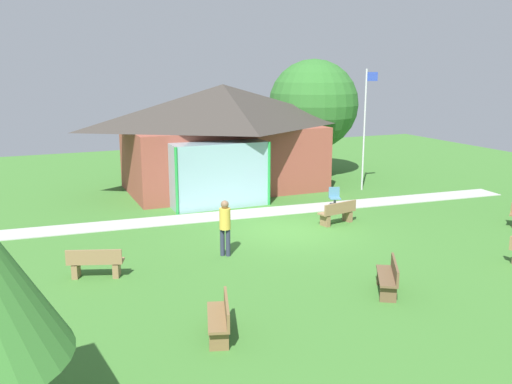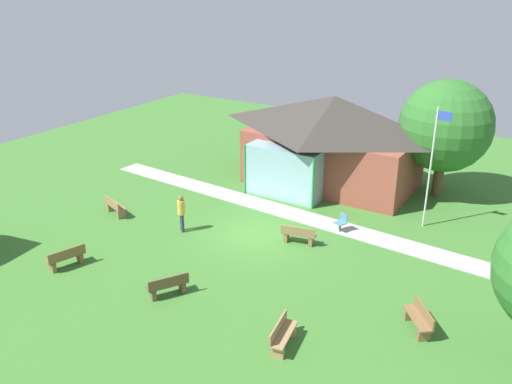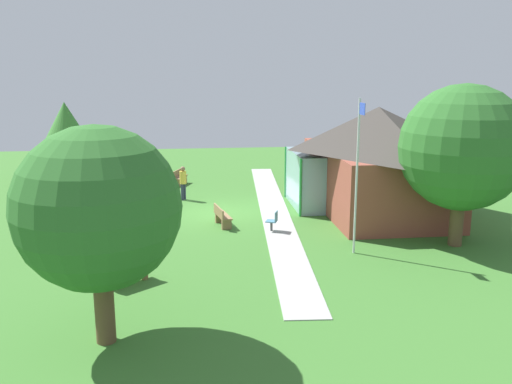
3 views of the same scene
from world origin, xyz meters
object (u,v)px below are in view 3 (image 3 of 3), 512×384
object	(u,v)px
bench_lawn_far_right	(128,271)
patio_chair_lawn_spare	(273,222)
visitor_strolling_lawn	(183,180)
bench_front_left	(92,187)
bench_front_right	(53,241)
bench_mid_left	(179,178)
tree_far_east	(98,209)
tree_lawn_corner	(66,127)
pavilion	(373,157)
bench_rear_near_path	(222,217)
flagpole	(357,170)
bench_front_center	(86,208)
tree_behind_pavilion_right	(463,148)

from	to	relation	value
bench_lawn_far_right	patio_chair_lawn_spare	xyz separation A→B (m)	(-4.99, 5.29, 0.01)
patio_chair_lawn_spare	visitor_strolling_lawn	distance (m)	7.17
bench_front_left	visitor_strolling_lawn	world-z (taller)	visitor_strolling_lawn
bench_front_right	bench_mid_left	distance (m)	12.36
bench_front_left	patio_chair_lawn_spare	xyz separation A→B (m)	(7.98, 8.59, 0.01)
bench_front_right	tree_far_east	bearing A→B (deg)	102.86
tree_far_east	tree_lawn_corner	size ratio (longest dim) A/B	1.14
pavilion	bench_rear_near_path	xyz separation A→B (m)	(1.84, -7.16, -2.14)
flagpole	bench_front_left	size ratio (longest dim) A/B	3.56
tree_lawn_corner	tree_far_east	bearing A→B (deg)	14.13
visitor_strolling_lawn	tree_lawn_corner	world-z (taller)	tree_lawn_corner
flagpole	visitor_strolling_lawn	bearing A→B (deg)	-145.62
tree_lawn_corner	bench_front_center	bearing A→B (deg)	16.13
flagpole	tree_far_east	size ratio (longest dim) A/B	1.05
bench_mid_left	bench_front_center	bearing A→B (deg)	-11.27
pavilion	patio_chair_lawn_spare	bearing A→B (deg)	-60.21
flagpole	bench_rear_near_path	world-z (taller)	flagpole
bench_front_center	bench_front_right	world-z (taller)	same
bench_lawn_far_right	tree_behind_pavilion_right	world-z (taller)	tree_behind_pavilion_right
bench_mid_left	visitor_strolling_lawn	size ratio (longest dim) A/B	0.90
pavilion	tree_behind_pavilion_right	size ratio (longest dim) A/B	1.61
bench_front_left	tree_behind_pavilion_right	size ratio (longest dim) A/B	0.26
bench_front_center	pavilion	bearing A→B (deg)	30.15
bench_front_center	bench_front_right	size ratio (longest dim) A/B	0.97
bench_lawn_far_right	patio_chair_lawn_spare	bearing A→B (deg)	4.92
pavilion	bench_front_right	world-z (taller)	pavilion
pavilion	tree_far_east	xyz separation A→B (m)	(11.61, -10.54, 0.79)
flagpole	tree_lawn_corner	distance (m)	20.64
bench_lawn_far_right	tree_far_east	bearing A→B (deg)	-130.19
bench_lawn_far_right	flagpole	bearing A→B (deg)	-24.32
flagpole	tree_far_east	world-z (taller)	flagpole
bench_front_center	bench_front_left	xyz separation A→B (m)	(-4.74, -0.54, 0.00)
pavilion	tree_behind_pavilion_right	bearing A→B (deg)	14.91
bench_front_left	tree_lawn_corner	size ratio (longest dim) A/B	0.34
bench_front_right	bench_lawn_far_right	bearing A→B (deg)	122.38
bench_rear_near_path	bench_front_center	distance (m)	6.39
bench_front_center	visitor_strolling_lawn	world-z (taller)	visitor_strolling_lawn
flagpole	bench_front_left	distance (m)	15.87
bench_rear_near_path	bench_front_right	bearing A→B (deg)	-78.26
bench_rear_near_path	tree_far_east	bearing A→B (deg)	-30.48
bench_front_center	bench_front_right	xyz separation A→B (m)	(4.84, -0.29, 0.00)
bench_lawn_far_right	bench_rear_near_path	bearing A→B (deg)	23.45
visitor_strolling_lawn	tree_behind_pavilion_right	world-z (taller)	tree_behind_pavilion_right
flagpole	bench_front_center	xyz separation A→B (m)	(-6.27, -10.57, -2.67)
bench_rear_near_path	bench_front_right	xyz separation A→B (m)	(2.70, -6.31, 0.00)
bench_lawn_far_right	visitor_strolling_lawn	xyz separation A→B (m)	(-11.08, 1.57, 0.62)
pavilion	bench_mid_left	world-z (taller)	pavilion
flagpole	bench_front_right	bearing A→B (deg)	-97.48
bench_lawn_far_right	patio_chair_lawn_spare	distance (m)	7.27
bench_rear_near_path	patio_chair_lawn_spare	bearing A→B (deg)	50.34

